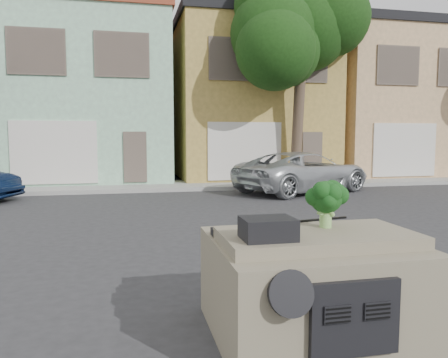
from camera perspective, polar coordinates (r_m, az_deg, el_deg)
name	(u,v)px	position (r m, az deg, el deg)	size (l,w,h in m)	color
ground_plane	(238,257)	(7.63, 1.88, -10.11)	(120.00, 120.00, 0.00)	#303033
sidewalk	(174,185)	(17.82, -6.50, -0.84)	(40.00, 3.00, 0.15)	gray
townhouse_mint	(90,100)	(21.75, -17.09, 9.87)	(7.20, 8.20, 7.55)	#97C9A7
townhouse_tan	(244,102)	(22.45, 2.66, 9.97)	(7.20, 8.20, 7.55)	#AD8E43
townhouse_beige	(378,105)	(25.45, 19.42, 9.14)	(7.20, 8.20, 7.55)	tan
silver_pickup	(303,192)	(16.52, 10.29, -1.67)	(2.48, 5.39, 1.50)	silver
tree_near	(298,82)	(18.37, 9.68, 12.36)	(4.40, 4.00, 8.50)	#15350E
car_dashboard	(310,281)	(4.74, 11.15, -13.00)	(2.00, 1.80, 1.12)	#797059
instrument_hump	(268,229)	(4.05, 5.74, -6.46)	(0.48, 0.38, 0.20)	black
wiper_arm	(320,220)	(5.05, 12.46, -5.19)	(0.70, 0.03, 0.02)	black
broccoli	(326,204)	(4.65, 13.16, -3.16)	(0.41, 0.41, 0.50)	#103610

